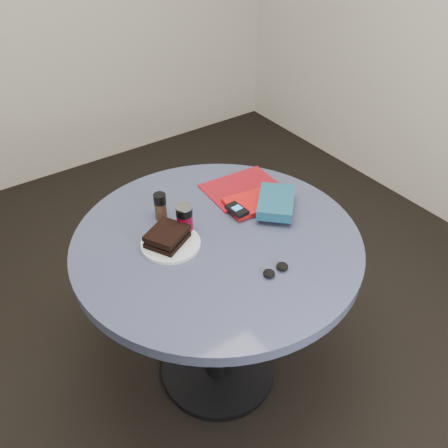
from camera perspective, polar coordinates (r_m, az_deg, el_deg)
ground at (r=2.27m, az=-0.65°, el=-16.51°), size 4.00×4.00×0.00m
table at (r=1.82m, az=-0.78°, el=-5.65°), size 1.00×1.00×0.75m
plate at (r=1.69m, az=-6.11°, el=-2.27°), size 0.21×0.21×0.01m
sandwich at (r=1.68m, az=-6.52°, el=-1.42°), size 0.17×0.16×0.05m
soda_can at (r=1.72m, az=-4.52°, el=0.56°), size 0.06×0.06×0.11m
pepper_grinder at (r=1.79m, az=-7.28°, el=2.04°), size 0.06×0.06×0.10m
magazine at (r=1.96m, az=2.10°, el=4.12°), size 0.30×0.23×0.01m
red_book at (r=1.87m, az=3.47°, el=2.46°), size 0.23×0.17×0.02m
novel at (r=1.83m, az=5.97°, el=2.51°), size 0.23×0.23×0.04m
mp3_player at (r=1.80m, az=1.48°, el=1.66°), size 0.05×0.09×0.02m
headphones at (r=1.59m, az=5.93°, el=-5.24°), size 0.09×0.04×0.02m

